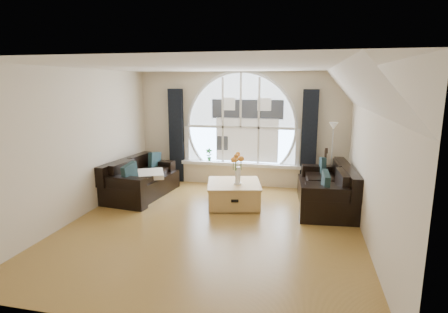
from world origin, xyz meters
The scene contains 21 objects.
ground centered at (0.00, 0.00, 0.00)m, with size 5.00×5.50×0.01m, color brown.
ceiling centered at (0.00, 0.00, 2.70)m, with size 5.00×5.50×0.01m, color silver.
wall_back centered at (0.00, 2.75, 1.35)m, with size 5.00×0.01×2.70m, color beige.
wall_front centered at (0.00, -2.75, 1.35)m, with size 5.00×0.01×2.70m, color beige.
wall_left centered at (-2.50, 0.00, 1.35)m, with size 0.01×5.50×2.70m, color beige.
wall_right centered at (2.50, 0.00, 1.35)m, with size 0.01×5.50×2.70m, color beige.
attic_slope centered at (2.20, 0.00, 2.35)m, with size 0.92×5.50×0.72m, color silver.
arched_window centered at (0.00, 2.72, 1.62)m, with size 2.60×0.06×2.15m, color silver.
window_sill centered at (0.00, 2.65, 0.51)m, with size 2.90×0.22×0.08m, color white.
window_frame centered at (0.00, 2.69, 1.62)m, with size 2.76×0.08×2.15m, color white.
neighbor_house centered at (0.15, 2.71, 1.50)m, with size 1.70×0.02×1.50m, color silver.
curtain_left centered at (-1.60, 2.63, 1.15)m, with size 0.35×0.12×2.30m, color black.
curtain_right centered at (1.60, 2.63, 1.15)m, with size 0.35×0.12×2.30m, color black.
sofa_left centered at (-1.94, 1.30, 0.40)m, with size 0.92×1.83×0.81m, color black.
sofa_right centered at (1.95, 1.40, 0.40)m, with size 0.96×1.93×0.86m, color black.
coffee_chest centered at (0.15, 1.14, 0.25)m, with size 1.04×1.04×0.51m, color tan.
throw_blanket centered at (-1.73, 1.30, 0.50)m, with size 0.55×0.55×0.10m, color silver.
vase_flowers centered at (0.24, 1.06, 0.86)m, with size 0.24×0.24×0.70m, color white.
floor_lamp centered at (2.10, 2.41, 0.80)m, with size 0.24×0.24×1.60m, color #B2B2B2.
guitar centered at (1.97, 2.33, 0.53)m, with size 0.36×0.24×1.06m, color brown.
potted_plant centered at (-0.78, 2.65, 0.71)m, with size 0.17×0.11×0.32m, color #1E6023.
Camera 1 is at (1.50, -5.73, 2.45)m, focal length 28.93 mm.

